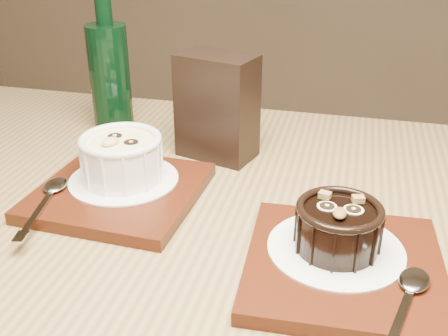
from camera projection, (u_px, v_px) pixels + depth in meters
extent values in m
cube|color=brown|center=(234.00, 261.00, 0.54)|extent=(1.23, 0.84, 0.04)
cylinder|color=brown|center=(23.00, 269.00, 1.13)|extent=(0.06, 0.06, 0.71)
cube|color=#461A0B|center=(120.00, 192.00, 0.62)|extent=(0.18, 0.18, 0.01)
cylinder|color=white|center=(124.00, 179.00, 0.63)|extent=(0.13, 0.13, 0.00)
cylinder|color=white|center=(122.00, 160.00, 0.61)|extent=(0.09, 0.09, 0.05)
cylinder|color=#FFF39B|center=(120.00, 142.00, 0.60)|extent=(0.08, 0.08, 0.00)
torus|color=white|center=(120.00, 140.00, 0.60)|extent=(0.10, 0.10, 0.01)
cylinder|color=black|center=(115.00, 136.00, 0.61)|extent=(0.02, 0.02, 0.00)
cylinder|color=black|center=(131.00, 142.00, 0.60)|extent=(0.02, 0.02, 0.00)
ellipsoid|color=#DBB480|center=(110.00, 141.00, 0.59)|extent=(0.02, 0.03, 0.01)
cube|color=#461A0B|center=(344.00, 267.00, 0.49)|extent=(0.19, 0.19, 0.01)
cylinder|color=white|center=(336.00, 248.00, 0.50)|extent=(0.13, 0.13, 0.00)
cylinder|color=black|center=(338.00, 230.00, 0.49)|extent=(0.08, 0.08, 0.04)
cylinder|color=black|center=(340.00, 212.00, 0.48)|extent=(0.07, 0.07, 0.00)
torus|color=black|center=(340.00, 209.00, 0.48)|extent=(0.08, 0.08, 0.01)
cylinder|color=black|center=(327.00, 206.00, 0.49)|extent=(0.02, 0.02, 0.00)
cylinder|color=black|center=(354.00, 209.00, 0.48)|extent=(0.02, 0.02, 0.00)
ellipsoid|color=brown|center=(340.00, 213.00, 0.47)|extent=(0.01, 0.02, 0.01)
cube|color=brown|center=(325.00, 195.00, 0.50)|extent=(0.01, 0.01, 0.01)
cube|color=brown|center=(358.00, 199.00, 0.49)|extent=(0.01, 0.01, 0.01)
cube|color=black|center=(217.00, 107.00, 0.69)|extent=(0.11, 0.08, 0.14)
cylinder|color=black|center=(110.00, 79.00, 0.78)|extent=(0.06, 0.06, 0.16)
cylinder|color=black|center=(103.00, 5.00, 0.73)|extent=(0.02, 0.02, 0.05)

